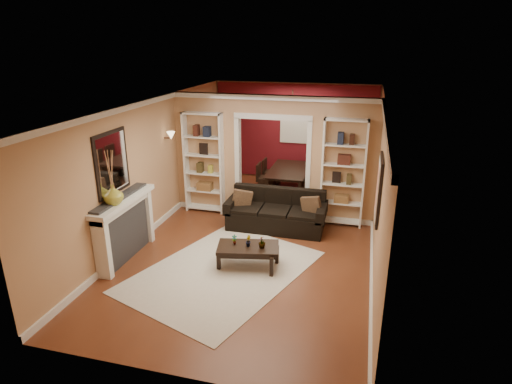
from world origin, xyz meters
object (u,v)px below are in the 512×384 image
(fireplace, at_px, (126,229))
(dining_table, at_px, (290,181))
(coffee_table, at_px, (248,256))
(sofa, at_px, (276,211))
(bookshelf_right, at_px, (343,173))
(bookshelf_left, at_px, (204,163))

(fireplace, relative_size, dining_table, 0.96)
(fireplace, bearing_deg, coffee_table, 6.13)
(sofa, xyz_separation_m, dining_table, (-0.12, 2.35, -0.10))
(dining_table, bearing_deg, bookshelf_right, -141.18)
(sofa, relative_size, bookshelf_right, 0.91)
(sofa, relative_size, fireplace, 1.23)
(bookshelf_left, xyz_separation_m, dining_table, (1.68, 1.77, -0.84))
(fireplace, bearing_deg, sofa, 39.81)
(sofa, bearing_deg, coffee_table, -94.30)
(coffee_table, relative_size, bookshelf_left, 0.46)
(fireplace, height_order, dining_table, fireplace)
(fireplace, distance_m, dining_table, 4.84)
(sofa, distance_m, bookshelf_left, 2.03)
(sofa, relative_size, bookshelf_left, 0.91)
(sofa, bearing_deg, dining_table, 92.95)
(coffee_table, distance_m, bookshelf_left, 2.99)
(coffee_table, xyz_separation_m, fireplace, (-2.21, -0.24, 0.38))
(sofa, xyz_separation_m, bookshelf_right, (1.30, 0.58, 0.74))
(coffee_table, xyz_separation_m, bookshelf_right, (1.43, 2.29, 0.95))
(sofa, height_order, dining_table, sofa)
(bookshelf_right, height_order, dining_table, bookshelf_right)
(fireplace, xyz_separation_m, dining_table, (2.22, 4.30, -0.27))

